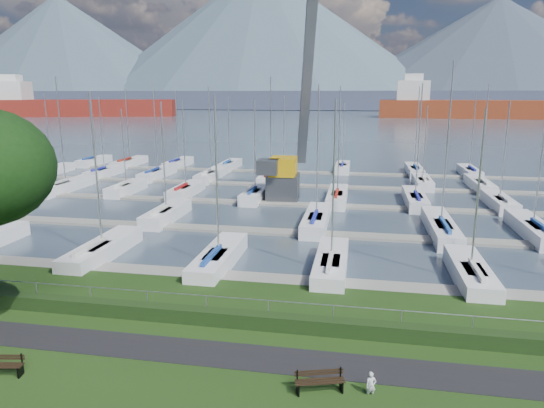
% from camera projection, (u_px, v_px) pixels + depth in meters
% --- Properties ---
extents(path, '(160.00, 2.00, 0.04)m').
position_uv_depth(path, '(208.00, 353.00, 20.16)').
color(path, black).
rests_on(path, grass).
extents(water, '(800.00, 540.00, 0.20)m').
position_uv_depth(water, '(350.00, 113.00, 272.48)').
color(water, '#3F4E5D').
extents(hedge, '(80.00, 0.70, 0.70)m').
position_uv_depth(hedge, '(225.00, 318.00, 22.57)').
color(hedge, '#1B3112').
rests_on(hedge, grass).
extents(fence, '(80.00, 0.04, 0.04)m').
position_uv_depth(fence, '(227.00, 297.00, 22.77)').
color(fence, '#95979D').
rests_on(fence, grass).
extents(foothill, '(900.00, 80.00, 12.00)m').
position_uv_depth(foothill, '(353.00, 100.00, 338.18)').
color(foothill, '#424A61').
rests_on(foothill, water).
extents(mountains, '(1190.00, 360.00, 115.00)m').
position_uv_depth(mountains, '(366.00, 48.00, 399.37)').
color(mountains, '#3A4A56').
rests_on(mountains, water).
extents(docks, '(90.00, 41.60, 0.25)m').
position_uv_depth(docks, '(297.00, 205.00, 48.02)').
color(docks, gray).
rests_on(docks, water).
extents(bench_left, '(1.84, 0.71, 0.85)m').
position_uv_depth(bench_left, '(0.00, 365.00, 18.51)').
color(bench_left, black).
rests_on(bench_left, grass).
extents(bench_right, '(1.84, 0.92, 0.85)m').
position_uv_depth(bench_right, '(320.00, 381.00, 17.49)').
color(bench_right, black).
rests_on(bench_right, grass).
extents(person, '(0.43, 0.35, 1.03)m').
position_uv_depth(person, '(371.00, 382.00, 17.30)').
color(person, silver).
rests_on(person, grass).
extents(crane, '(5.75, 13.23, 22.35)m').
position_uv_depth(crane, '(289.00, 145.00, 49.96)').
color(crane, '#4F5156').
rests_on(crane, water).
extents(cargo_ship_west, '(90.37, 39.85, 21.50)m').
position_uv_depth(cargo_ship_west, '(72.00, 108.00, 231.85)').
color(cargo_ship_west, maroon).
rests_on(cargo_ship_west, water).
extents(cargo_ship_mid, '(96.10, 23.07, 21.50)m').
position_uv_depth(cargo_ship_mid, '(480.00, 109.00, 214.39)').
color(cargo_ship_mid, maroon).
rests_on(cargo_ship_mid, water).
extents(sailboat_fleet, '(75.65, 48.94, 13.44)m').
position_uv_depth(sailboat_fleet, '(278.00, 145.00, 49.47)').
color(sailboat_fleet, silver).
rests_on(sailboat_fleet, water).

